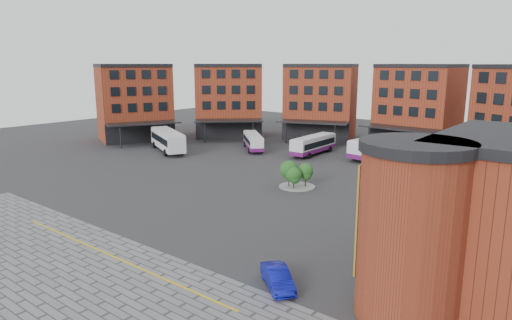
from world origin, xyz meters
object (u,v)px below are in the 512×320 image
Objects in this scene: bus_a at (167,139)px; bus_f at (490,176)px; bus_e at (434,164)px; bus_c at (313,144)px; bus_b at (253,141)px; tree_island at (295,173)px; bus_d at (375,147)px; blue_car at (278,278)px.

bus_a is 1.26× the size of bus_f.
bus_e is 7.99m from bus_f.
bus_f reaches higher than bus_c.
bus_a reaches higher than bus_c.
bus_c is at bearing -144.98° from bus_f.
bus_a reaches higher than bus_b.
bus_a is (-29.88, 5.77, 0.33)m from tree_island.
bus_e is at bearing -48.96° from bus_a.
bus_a reaches higher than bus_d.
bus_d is at bearing -160.46° from bus_f.
bus_f is (38.08, -2.59, 0.22)m from bus_b.
blue_car is at bearing -58.87° from tree_island.
bus_f reaches higher than bus_b.
bus_f is at bearing -12.88° from bus_c.
blue_car is (13.08, -44.44, -1.09)m from bus_d.
bus_a is at bearing 177.66° from bus_b.
tree_island is at bearing -96.61° from bus_e.
bus_e is 2.53× the size of blue_car.
bus_d reaches higher than bus_c.
bus_e is at bearing -22.38° from bus_d.
bus_e is 37.97m from blue_car.
bus_c is at bearing -148.85° from bus_d.
bus_b is at bearing -152.82° from bus_d.
bus_b is (10.47, 10.22, -0.61)m from bus_a.
bus_c is 1.10× the size of bus_f.
bus_b is 20.55m from bus_d.
bus_c is 20.45m from bus_e.
bus_b is 0.82× the size of bus_e.
bus_d is 20.96m from bus_f.
bus_a is 3.00× the size of blue_car.
bus_d is at bearing 90.09° from tree_island.
tree_island is 0.50× the size of bus_b.
bus_f is at bearing 6.52° from bus_e.
bus_e is at bearing -8.95° from bus_c.
tree_island is at bearing -74.28° from bus_a.
blue_car is at bearing -95.87° from bus_a.
tree_island is 0.35× the size of bus_a.
bus_c reaches higher than bus_b.
bus_b is 30.65m from bus_e.
tree_island is 22.99m from bus_f.
bus_d is 1.12× the size of bus_e.
bus_d is 46.34m from blue_car.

